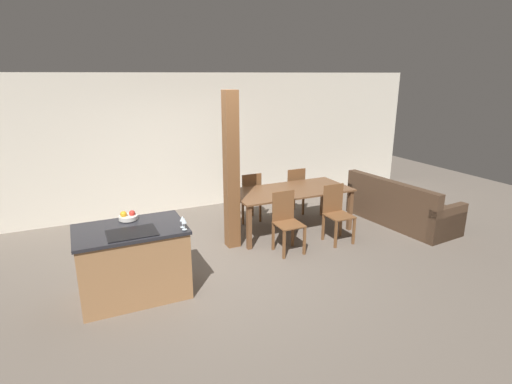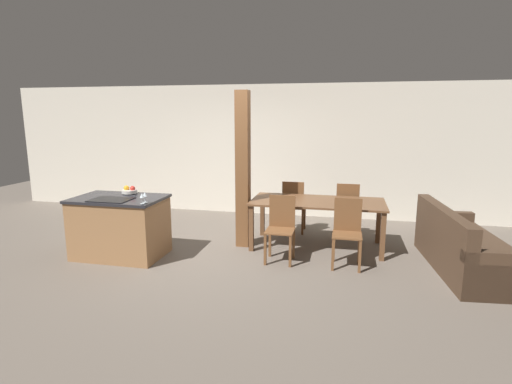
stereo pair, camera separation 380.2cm
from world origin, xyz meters
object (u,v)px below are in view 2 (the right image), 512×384
at_px(timber_post, 243,170).
at_px(wine_glass_middle, 145,195).
at_px(dining_table, 317,206).
at_px(dining_chair_far_left, 294,205).
at_px(dining_chair_far_right, 347,208).
at_px(wine_glass_near, 142,196).
at_px(dining_chair_near_right, 347,231).
at_px(dining_chair_near_left, 281,227).
at_px(fruit_bowl, 130,191).
at_px(couch, 464,250).
at_px(kitchen_island, 120,227).

bearing_deg(timber_post, wine_glass_middle, -133.14).
bearing_deg(timber_post, dining_table, 8.96).
distance_m(dining_chair_far_left, dining_chair_far_right, 0.94).
height_order(wine_glass_near, dining_chair_far_right, wine_glass_near).
height_order(dining_table, dining_chair_near_right, dining_chair_near_right).
distance_m(dining_table, timber_post, 1.30).
xyz_separation_m(wine_glass_middle, dining_chair_near_left, (1.78, 0.63, -0.52)).
bearing_deg(fruit_bowl, couch, 2.80).
height_order(dining_chair_near_left, dining_chair_near_right, same).
relative_size(dining_table, dining_chair_far_right, 2.21).
relative_size(kitchen_island, dining_chair_far_right, 1.38).
height_order(dining_chair_near_right, couch, dining_chair_near_right).
distance_m(fruit_bowl, wine_glass_near, 0.85).
bearing_deg(dining_chair_far_right, dining_chair_near_left, 56.75).
bearing_deg(dining_chair_far_left, kitchen_island, 36.99).
relative_size(dining_chair_far_left, dining_chair_far_right, 1.00).
relative_size(fruit_bowl, wine_glass_near, 1.59).
distance_m(dining_table, dining_chair_far_left, 0.87).
bearing_deg(dining_chair_near_right, dining_chair_far_left, 123.25).
xyz_separation_m(fruit_bowl, dining_chair_far_right, (3.27, 1.50, -0.45)).
xyz_separation_m(dining_chair_far_left, timber_post, (-0.70, -0.90, 0.73)).
height_order(dining_chair_near_left, couch, dining_chair_near_left).
bearing_deg(dining_table, dining_chair_far_left, 123.25).
relative_size(dining_chair_far_left, couch, 0.45).
xyz_separation_m(fruit_bowl, dining_chair_near_right, (3.27, 0.07, -0.45)).
distance_m(dining_table, couch, 2.13).
relative_size(wine_glass_near, dining_chair_far_left, 0.16).
distance_m(dining_chair_near_right, timber_post, 1.86).
bearing_deg(timber_post, dining_chair_far_left, 52.18).
height_order(kitchen_island, wine_glass_middle, wine_glass_middle).
relative_size(wine_glass_near, couch, 0.07).
bearing_deg(dining_table, timber_post, -171.04).
distance_m(wine_glass_middle, couch, 4.40).
bearing_deg(couch, dining_chair_near_right, 90.58).
relative_size(fruit_bowl, wine_glass_middle, 1.59).
xyz_separation_m(dining_table, dining_chair_near_right, (0.47, -0.71, -0.17)).
height_order(fruit_bowl, dining_table, fruit_bowl).
bearing_deg(wine_glass_near, wine_glass_middle, 90.00).
distance_m(kitchen_island, timber_post, 2.04).
bearing_deg(couch, dining_chair_far_left, 57.60).
xyz_separation_m(kitchen_island, wine_glass_near, (0.58, -0.35, 0.56)).
bearing_deg(fruit_bowl, wine_glass_middle, -45.00).
xyz_separation_m(wine_glass_near, dining_table, (2.25, 1.42, -0.35)).
height_order(dining_chair_far_left, couch, dining_chair_far_left).
bearing_deg(kitchen_island, dining_table, 20.63).
bearing_deg(wine_glass_middle, dining_chair_far_left, 49.08).
bearing_deg(dining_chair_far_right, fruit_bowl, 24.56).
xyz_separation_m(wine_glass_near, dining_chair_far_right, (2.72, 2.13, -0.52)).
relative_size(dining_chair_far_left, timber_post, 0.38).
distance_m(dining_chair_near_left, dining_chair_far_left, 1.43).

